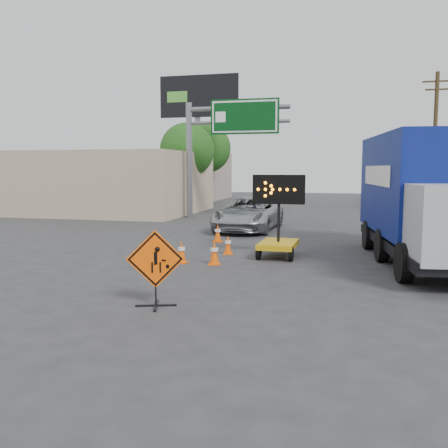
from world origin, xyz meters
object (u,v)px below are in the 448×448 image
at_px(construction_sign, 155,266).
at_px(box_truck, 424,205).
at_px(arrow_board, 278,239).
at_px(pickup_truck, 249,214).

distance_m(construction_sign, box_truck, 9.19).
relative_size(arrow_board, pickup_truck, 0.49).
relative_size(construction_sign, pickup_truck, 0.30).
bearing_deg(arrow_board, box_truck, 2.51).
bearing_deg(pickup_truck, construction_sign, -85.17).
height_order(pickup_truck, box_truck, box_truck).
height_order(construction_sign, arrow_board, arrow_board).
distance_m(arrow_board, box_truck, 4.67).
xyz_separation_m(construction_sign, pickup_truck, (-0.78, 13.50, -0.10)).
height_order(arrow_board, box_truck, box_truck).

